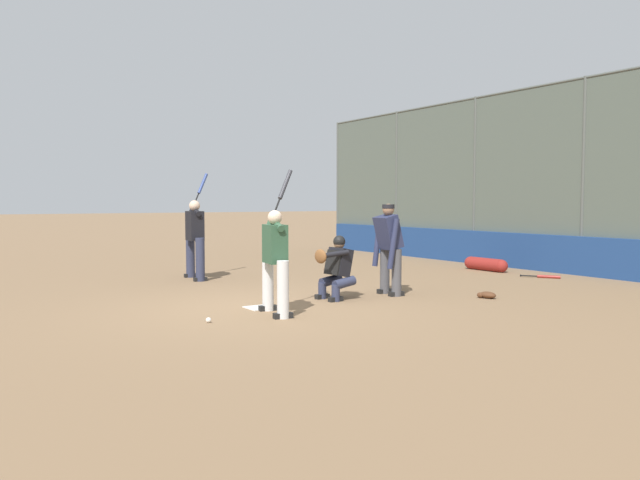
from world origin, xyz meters
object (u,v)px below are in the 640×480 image
at_px(catcher_behind_plate, 336,266).
at_px(equipment_bag_dugout_side, 486,264).
at_px(fielding_glove_on_dirt, 487,295).
at_px(umpire_home, 389,246).
at_px(batter_at_plate, 275,258).
at_px(batter_on_deck, 195,236).
at_px(baseball_loose, 209,320).
at_px(spare_bat_near_backstop, 546,277).

bearing_deg(catcher_behind_plate, equipment_bag_dugout_side, -77.03).
xyz_separation_m(fielding_glove_on_dirt, equipment_bag_dugout_side, (3.02, -3.27, 0.10)).
relative_size(umpire_home, equipment_bag_dugout_side, 1.28).
bearing_deg(catcher_behind_plate, batter_at_plate, 109.74).
relative_size(batter_on_deck, fielding_glove_on_dirt, 7.21).
height_order(batter_on_deck, fielding_glove_on_dirt, batter_on_deck).
xyz_separation_m(catcher_behind_plate, baseball_loose, (-0.76, 2.64, -0.53)).
xyz_separation_m(catcher_behind_plate, batter_on_deck, (3.94, 0.99, 0.36)).
height_order(batter_at_plate, batter_on_deck, batter_on_deck).
distance_m(batter_at_plate, equipment_bag_dugout_side, 7.52).
xyz_separation_m(batter_at_plate, catcher_behind_plate, (0.68, -1.55, -0.28)).
bearing_deg(catcher_behind_plate, baseball_loose, 101.96).
distance_m(batter_at_plate, umpire_home, 2.69).
distance_m(batter_at_plate, fielding_glove_on_dirt, 3.96).
distance_m(umpire_home, batter_on_deck, 4.53).
height_order(batter_at_plate, umpire_home, batter_at_plate).
relative_size(batter_at_plate, equipment_bag_dugout_side, 1.71).
height_order(fielding_glove_on_dirt, baseball_loose, fielding_glove_on_dirt).
height_order(umpire_home, batter_on_deck, batter_on_deck).
bearing_deg(baseball_loose, catcher_behind_plate, -74.03).
xyz_separation_m(umpire_home, fielding_glove_on_dirt, (-1.23, -1.19, -0.82)).
bearing_deg(spare_bat_near_backstop, fielding_glove_on_dirt, -102.14).
distance_m(batter_on_deck, equipment_bag_dugout_side, 6.95).
xyz_separation_m(umpire_home, equipment_bag_dugout_side, (1.79, -4.47, -0.72)).
relative_size(fielding_glove_on_dirt, equipment_bag_dugout_side, 0.25).
distance_m(batter_on_deck, baseball_loose, 5.06).
xyz_separation_m(batter_on_deck, baseball_loose, (-4.69, 1.66, -0.89)).
relative_size(umpire_home, fielding_glove_on_dirt, 5.11).
bearing_deg(spare_bat_near_backstop, equipment_bag_dugout_side, 145.64).
xyz_separation_m(batter_at_plate, fielding_glove_on_dirt, (-0.64, -3.82, -0.79)).
distance_m(batter_at_plate, catcher_behind_plate, 1.71).
bearing_deg(batter_at_plate, spare_bat_near_backstop, -74.98).
distance_m(umpire_home, spare_bat_near_backstop, 4.52).
distance_m(batter_on_deck, fielding_glove_on_dirt, 6.25).
height_order(batter_at_plate, fielding_glove_on_dirt, batter_at_plate).
xyz_separation_m(spare_bat_near_backstop, baseball_loose, (-0.71, 8.17, 0.00)).
height_order(spare_bat_near_backstop, baseball_loose, baseball_loose).
bearing_deg(spare_bat_near_backstop, batter_on_deck, -155.04).
relative_size(batter_on_deck, equipment_bag_dugout_side, 1.81).
distance_m(umpire_home, equipment_bag_dugout_side, 4.87).
height_order(spare_bat_near_backstop, fielding_glove_on_dirt, fielding_glove_on_dirt).
bearing_deg(batter_at_plate, fielding_glove_on_dirt, -89.65).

